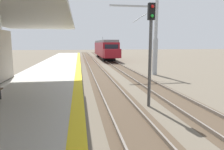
% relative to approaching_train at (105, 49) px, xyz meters
% --- Properties ---
extents(station_platform, '(5.00, 80.00, 0.91)m').
position_rel_approaching_train_xyz_m(station_platform, '(-7.80, -31.56, -1.73)').
color(station_platform, '#B7B5AD').
rests_on(station_platform, ground).
extents(track_pair_nearest_platform, '(2.34, 120.00, 0.16)m').
position_rel_approaching_train_xyz_m(track_pair_nearest_platform, '(-3.40, -27.56, -2.13)').
color(track_pair_nearest_platform, '#4C3D2D').
rests_on(track_pair_nearest_platform, ground).
extents(track_pair_middle, '(2.34, 120.00, 0.16)m').
position_rel_approaching_train_xyz_m(track_pair_middle, '(-0.00, -27.56, -2.13)').
color(track_pair_middle, '#4C3D2D').
rests_on(track_pair_middle, ground).
extents(approaching_train, '(2.93, 19.60, 4.76)m').
position_rel_approaching_train_xyz_m(approaching_train, '(0.00, 0.00, 0.00)').
color(approaching_train, maroon).
rests_on(approaching_train, ground).
extents(rail_signal_post, '(0.32, 0.34, 5.20)m').
position_rel_approaching_train_xyz_m(rail_signal_post, '(-1.91, -32.69, 1.02)').
color(rail_signal_post, '#4C4C4C').
rests_on(rail_signal_post, ground).
extents(catenary_pylon_far_side, '(5.00, 0.40, 7.50)m').
position_rel_approaching_train_xyz_m(catenary_pylon_far_side, '(2.05, -22.48, 1.43)').
color(catenary_pylon_far_side, '#9EA3A8').
rests_on(catenary_pylon_far_side, ground).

